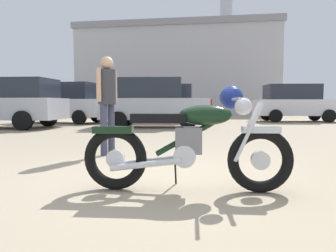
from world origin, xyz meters
name	(u,v)px	position (x,y,z in m)	size (l,w,h in m)	color
ground_plane	(167,181)	(0.00, 0.00, 0.00)	(80.00, 80.00, 0.00)	gray
vintage_motorcycle	(192,142)	(0.32, -0.33, 0.49)	(2.08, 0.73, 1.07)	black
bystander	(107,95)	(-1.38, 1.63, 1.02)	(0.30, 0.43, 1.66)	#383D51
white_estate_far	(158,102)	(-2.76, 11.19, 0.94)	(4.85, 2.33, 1.74)	black
silver_sedan_mid	(153,102)	(-2.20, 7.99, 0.92)	(4.09, 2.24, 1.78)	black
blue_hatchback_right	(66,102)	(-6.66, 9.68, 0.92)	(3.96, 1.93, 1.78)	black
red_hatchback_near	(295,103)	(3.57, 12.99, 0.92)	(4.10, 2.25, 1.78)	black
industrial_building	(181,72)	(-4.17, 26.21, 3.78)	(17.18, 10.82, 14.48)	#B2B2B7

